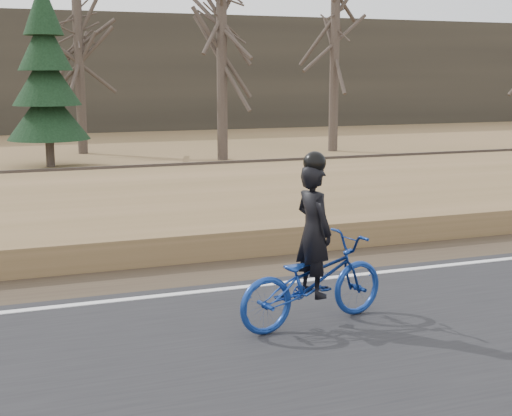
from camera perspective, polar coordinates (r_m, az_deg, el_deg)
name	(u,v)px	position (r m, az deg, el deg)	size (l,w,h in m)	color
embankment	(433,202)	(15.86, 14.00, 0.45)	(120.00, 5.00, 0.44)	olive
ballast	(352,178)	(19.08, 7.65, 2.38)	(120.00, 3.00, 0.45)	slate
railroad	(352,167)	(19.04, 7.67, 3.29)	(120.00, 2.40, 0.29)	black
treeline_backdrop	(165,73)	(39.70, -7.33, 10.68)	(120.00, 4.00, 6.00)	#383328
cyclist	(313,271)	(8.33, 4.58, -5.03)	(2.08, 1.08, 2.04)	navy
bare_tree_left	(79,59)	(27.47, -13.97, 11.46)	(0.36, 0.36, 6.93)	#4D4138
bare_tree_near_left	(222,56)	(24.76, -2.75, 12.07)	(0.36, 0.36, 7.10)	#4D4138
bare_tree_center	(335,50)	(27.77, 6.31, 12.45)	(0.36, 0.36, 7.67)	#4D4138
conifer	(46,80)	(23.77, -16.44, 9.83)	(2.60, 2.60, 5.85)	#4D4138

